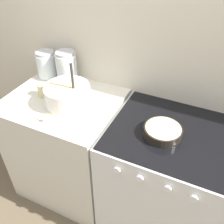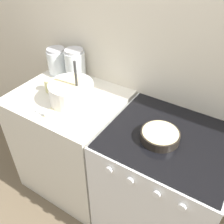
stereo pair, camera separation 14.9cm
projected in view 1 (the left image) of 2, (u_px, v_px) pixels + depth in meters
The scene contains 10 objects.
wall_back at pixel (135, 47), 1.60m from camera, with size 4.50×0.05×2.40m.
countertop_cabinet at pixel (69, 146), 1.95m from camera, with size 0.75×0.63×0.89m.
stove at pixel (162, 180), 1.70m from camera, with size 0.72×0.65×0.89m.
mixing_bowl at pixel (68, 94), 1.59m from camera, with size 0.29×0.29×0.31m.
baking_pan at pixel (163, 131), 1.39m from camera, with size 0.22×0.22×0.05m.
storage_jar_left at pixel (47, 66), 1.87m from camera, with size 0.15×0.15×0.20m.
storage_jar_middle at pixel (67, 69), 1.80m from camera, with size 0.15×0.15×0.24m.
tin_can at pixel (43, 90), 1.69m from camera, with size 0.07×0.07×0.09m.
recipe_page at pixel (63, 114), 1.55m from camera, with size 0.25×0.32×0.01m.
measuring_spoon at pixel (43, 119), 1.49m from camera, with size 0.12×0.04×0.04m.
Camera 1 is at (0.51, -0.79, 1.85)m, focal length 40.00 mm.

